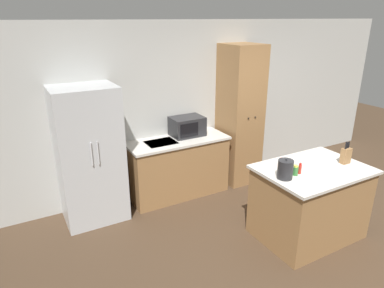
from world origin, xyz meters
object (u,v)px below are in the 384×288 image
(microwave, at_px, (187,126))
(spice_bottle_pale_salt, at_px, (281,163))
(spice_bottle_tall_dark, at_px, (295,170))
(kettle, at_px, (285,169))
(refrigerator, at_px, (90,156))
(pantry_cabinet, at_px, (240,116))
(spice_bottle_amber_oil, at_px, (300,169))
(knife_block, at_px, (346,155))
(spice_bottle_short_red, at_px, (287,163))
(spice_bottle_green_herb, at_px, (283,167))

(microwave, distance_m, spice_bottle_pale_salt, 1.69)
(spice_bottle_tall_dark, height_order, kettle, kettle)
(refrigerator, bearing_deg, pantry_cabinet, 0.42)
(pantry_cabinet, relative_size, kettle, 9.35)
(microwave, bearing_deg, spice_bottle_pale_salt, -76.45)
(refrigerator, height_order, microwave, refrigerator)
(microwave, xyz_separation_m, kettle, (0.22, -1.89, -0.02))
(refrigerator, xyz_separation_m, kettle, (1.75, -1.77, 0.12))
(refrigerator, xyz_separation_m, spice_bottle_amber_oil, (1.98, -1.77, 0.07))
(pantry_cabinet, height_order, spice_bottle_pale_salt, pantry_cabinet)
(refrigerator, relative_size, knife_block, 6.36)
(knife_block, bearing_deg, pantry_cabinet, 97.92)
(pantry_cabinet, bearing_deg, spice_bottle_pale_salt, -108.60)
(spice_bottle_pale_salt, bearing_deg, spice_bottle_short_red, -14.54)
(spice_bottle_tall_dark, xyz_separation_m, spice_bottle_short_red, (0.09, 0.22, -0.01))
(refrigerator, relative_size, microwave, 3.71)
(kettle, bearing_deg, spice_bottle_short_red, 41.27)
(microwave, distance_m, knife_block, 2.26)
(microwave, xyz_separation_m, spice_bottle_short_red, (0.48, -1.67, -0.08))
(spice_bottle_tall_dark, distance_m, spice_bottle_green_herb, 0.16)
(knife_block, relative_size, spice_bottle_tall_dark, 2.34)
(pantry_cabinet, height_order, knife_block, pantry_cabinet)
(refrigerator, height_order, spice_bottle_pale_salt, refrigerator)
(spice_bottle_short_red, bearing_deg, spice_bottle_tall_dark, -112.45)
(spice_bottle_short_red, xyz_separation_m, spice_bottle_green_herb, (-0.13, -0.07, 0.01))
(spice_bottle_tall_dark, bearing_deg, refrigerator, 137.23)
(spice_bottle_amber_oil, height_order, kettle, kettle)
(spice_bottle_short_red, distance_m, spice_bottle_amber_oil, 0.22)
(spice_bottle_pale_salt, distance_m, kettle, 0.31)
(spice_bottle_pale_salt, relative_size, kettle, 0.49)
(knife_block, distance_m, kettle, 0.95)
(spice_bottle_short_red, xyz_separation_m, kettle, (-0.26, -0.22, 0.06))
(knife_block, height_order, spice_bottle_pale_salt, knife_block)
(spice_bottle_pale_salt, bearing_deg, knife_block, -20.63)
(microwave, xyz_separation_m, spice_bottle_green_herb, (0.34, -1.74, -0.07))
(spice_bottle_amber_oil, xyz_separation_m, spice_bottle_pale_salt, (-0.06, 0.24, -0.01))
(kettle, bearing_deg, spice_bottle_tall_dark, 0.91)
(spice_bottle_amber_oil, distance_m, kettle, 0.24)
(microwave, bearing_deg, refrigerator, -175.49)
(spice_bottle_amber_oil, height_order, spice_bottle_green_herb, spice_bottle_amber_oil)
(knife_block, bearing_deg, refrigerator, 146.04)
(spice_bottle_short_red, relative_size, spice_bottle_amber_oil, 0.77)
(spice_bottle_tall_dark, bearing_deg, pantry_cabinet, 73.41)
(spice_bottle_amber_oil, bearing_deg, spice_bottle_green_herb, 127.59)
(pantry_cabinet, height_order, microwave, pantry_cabinet)
(pantry_cabinet, relative_size, spice_bottle_green_herb, 18.71)
(pantry_cabinet, distance_m, spice_bottle_tall_dark, 1.87)
(knife_block, distance_m, spice_bottle_tall_dark, 0.79)
(microwave, relative_size, spice_bottle_green_herb, 4.11)
(spice_bottle_short_red, bearing_deg, spice_bottle_pale_salt, 165.46)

